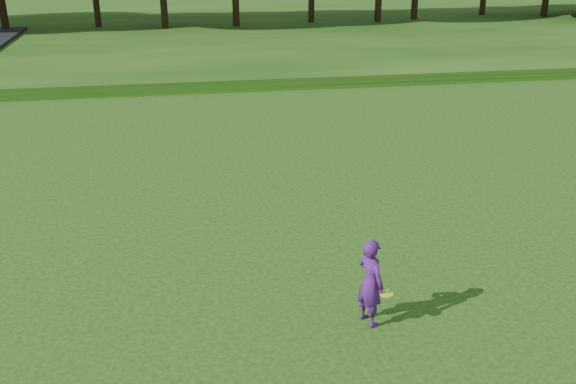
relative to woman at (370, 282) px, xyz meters
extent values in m
plane|color=#1A450D|center=(-2.10, 0.71, -0.94)|extent=(140.00, 140.00, 0.00)
cube|color=#1A450D|center=(-2.10, 34.71, -0.64)|extent=(130.00, 30.00, 0.60)
cube|color=gray|center=(-2.10, 20.71, -0.92)|extent=(130.00, 1.60, 0.04)
imported|color=#4F1A78|center=(0.00, 0.00, 0.00)|extent=(0.68, 0.81, 1.87)
cylinder|color=#CCF326|center=(0.27, -0.22, -0.16)|extent=(0.28, 0.28, 0.04)
camera|label=1|loc=(-3.44, -10.65, 6.59)|focal=40.00mm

